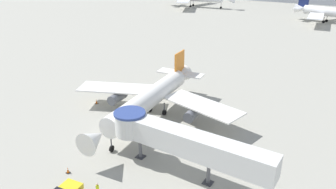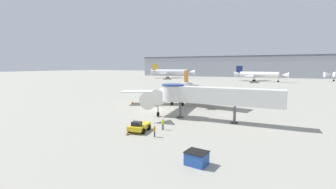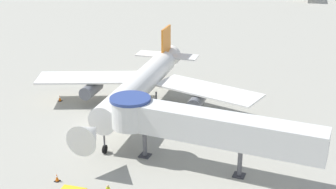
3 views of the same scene
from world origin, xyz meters
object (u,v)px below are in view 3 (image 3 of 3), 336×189
(main_airplane, at_px, (141,85))
(traffic_cone_port_wing, at_px, (60,98))
(jet_bridge, at_px, (197,125))
(traffic_cone_near_nose, at_px, (57,178))

(main_airplane, relative_size, traffic_cone_port_wing, 35.61)
(jet_bridge, bearing_deg, traffic_cone_port_wing, 157.69)
(jet_bridge, bearing_deg, main_airplane, 137.27)
(main_airplane, xyz_separation_m, traffic_cone_near_nose, (-0.52, -17.59, -3.22))
(main_airplane, height_order, traffic_cone_port_wing, main_airplane)
(main_airplane, bearing_deg, jet_bridge, -49.15)
(main_airplane, xyz_separation_m, traffic_cone_port_wing, (-11.59, -0.54, -3.19))
(traffic_cone_near_nose, bearing_deg, traffic_cone_port_wing, 122.99)
(jet_bridge, distance_m, traffic_cone_port_wing, 24.62)
(jet_bridge, height_order, traffic_cone_port_wing, jet_bridge)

